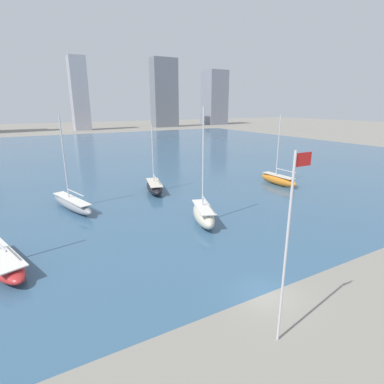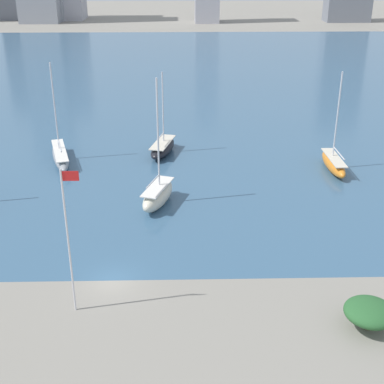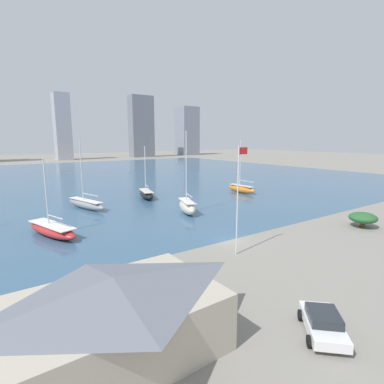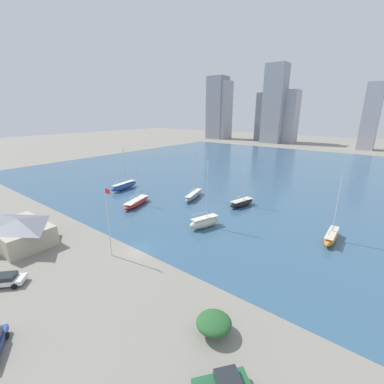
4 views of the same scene
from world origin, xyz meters
name	(u,v)px [view 2 (image 2 of 4)]	position (x,y,z in m)	size (l,w,h in m)	color
ground_plane	(113,281)	(0.00, 0.00, 0.00)	(500.00, 500.00, 0.00)	gray
harbor_water	(151,82)	(0.00, 70.00, 0.00)	(180.00, 140.00, 0.00)	#385B7A
flag_pole	(69,238)	(-2.25, -3.73, 6.12)	(1.24, 0.14, 11.26)	silver
yard_shrub	(370,312)	(18.67, -6.32, 1.33)	(3.61, 3.61, 2.07)	#4C3823
sailboat_orange	(333,163)	(23.96, 22.88, 0.96)	(1.87, 8.00, 11.78)	orange
sailboat_cream	(158,195)	(3.21, 13.84, 1.18)	(4.14, 7.14, 13.22)	beige
sailboat_black	(163,147)	(3.32, 29.03, 0.91)	(4.11, 7.90, 10.56)	black
sailboat_gray	(60,155)	(-9.42, 26.62, 0.88)	(4.59, 10.46, 12.20)	gray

